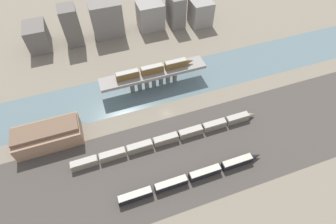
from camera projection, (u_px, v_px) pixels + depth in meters
ground_plane at (166, 113)px, 122.37m from camera, size 400.00×400.00×0.00m
railbed_yard at (185, 156)px, 108.09m from camera, size 280.00×42.00×0.01m
river_water at (154, 86)px, 133.79m from camera, size 320.00×26.10×0.01m
bridge at (153, 75)px, 128.14m from camera, size 52.48×8.51×9.32m
train_on_bridge at (155, 69)px, 125.31m from camera, size 38.92×2.87×3.76m
train_yard_near at (192, 177)px, 100.39m from camera, size 59.16×2.83×3.49m
train_yard_mid at (169, 138)px, 111.47m from camera, size 82.90×3.12×3.52m
warehouse_building at (48, 135)px, 109.41m from camera, size 26.92×12.80×9.03m
city_block_far_left at (38, 37)px, 148.24m from camera, size 11.71×15.82×14.36m
city_block_left at (71, 26)px, 148.37m from camera, size 9.38×11.61×22.17m
city_block_center at (107, 20)px, 153.72m from camera, size 17.89×10.21×20.51m
city_block_right at (150, 16)px, 160.92m from camera, size 15.26×12.14×15.80m
city_block_far_right at (176, 10)px, 161.93m from camera, size 8.28×15.12×19.15m
city_block_tall at (201, 12)px, 163.86m from camera, size 12.80×12.73×15.00m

